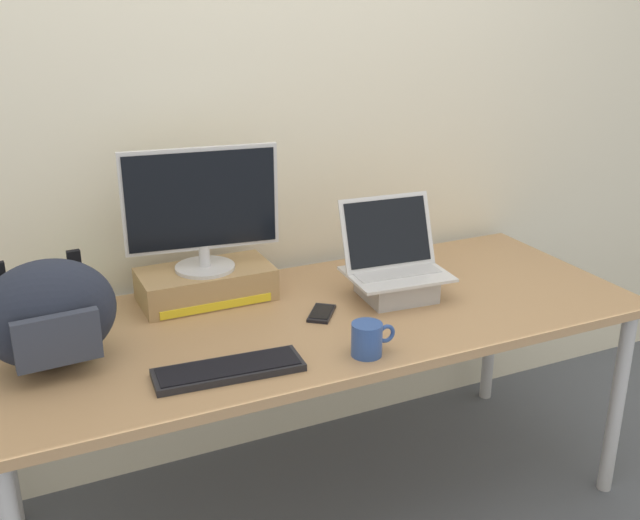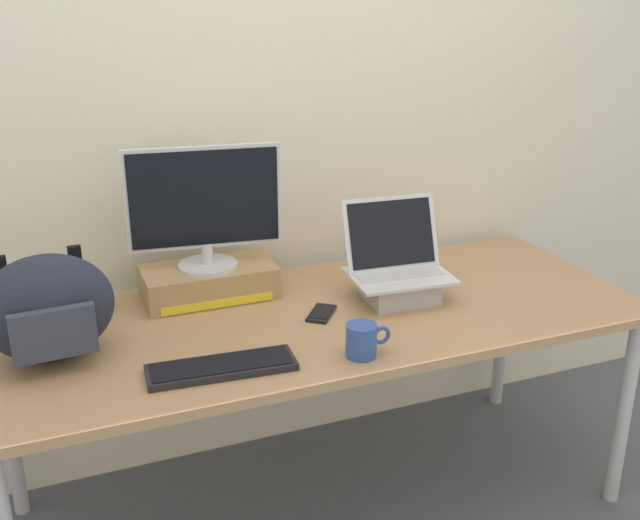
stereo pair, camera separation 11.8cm
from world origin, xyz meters
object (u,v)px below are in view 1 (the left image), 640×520
Objects in this scene: open_laptop at (395,277)px; external_keyboard at (229,370)px; desktop_monitor at (202,208)px; plush_toy at (86,299)px; toner_box_yellow at (206,284)px; coffee_mug at (369,339)px; cell_phone at (322,313)px; messenger_backpack at (49,315)px.

open_laptop is 0.83× the size of external_keyboard.
desktop_monitor is 4.20× the size of plush_toy.
toner_box_yellow is 3.32× the size of coffee_mug.
open_laptop reaches higher than coffee_mug.
toner_box_yellow is 0.40m from cell_phone.
plush_toy reaches higher than cell_phone.
messenger_backpack is at bearing -143.12° from cell_phone.
external_keyboard is at bearing 171.03° from coffee_mug.
toner_box_yellow reaches higher than external_keyboard.
cell_phone is at bearing -43.50° from toner_box_yellow.
cell_phone is at bearing -168.97° from open_laptop.
desktop_monitor is 0.60m from external_keyboard.
messenger_backpack is 2.54× the size of cell_phone.
cell_phone is (0.80, -0.01, -0.15)m from messenger_backpack.
external_keyboard is 1.10× the size of messenger_backpack.
desktop_monitor reaches higher than coffee_mug.
open_laptop is at bearing 26.30° from external_keyboard.
messenger_backpack is at bearing 159.24° from coffee_mug.
cell_phone is at bearing 91.37° from coffee_mug.
coffee_mug is at bearing -62.54° from toner_box_yellow.
desktop_monitor is 0.59m from messenger_backpack.
messenger_backpack is at bearing -114.11° from plush_toy.
messenger_backpack reaches higher than cell_phone.
open_laptop is at bearing -15.54° from plush_toy.
desktop_monitor is 1.20× the size of external_keyboard.
messenger_backpack is 0.81m from cell_phone.
coffee_mug reaches higher than external_keyboard.
external_keyboard is (-0.09, -0.51, -0.04)m from toner_box_yellow.
open_laptop is 2.63× the size of coffee_mug.
desktop_monitor is 0.46m from plush_toy.
cell_phone is 0.73m from plush_toy.
messenger_backpack is 2.86× the size of coffee_mug.
plush_toy is at bearing 176.37° from toner_box_yellow.
messenger_backpack reaches higher than plush_toy.
toner_box_yellow is 0.87× the size of desktop_monitor.
toner_box_yellow is at bearing 83.95° from external_keyboard.
toner_box_yellow reaches higher than cell_phone.
open_laptop is 0.72m from external_keyboard.
messenger_backpack is 0.33m from plush_toy.
desktop_monitor is 0.67m from open_laptop.
open_laptop is at bearing -22.76° from toner_box_yellow.
toner_box_yellow is 0.38m from plush_toy.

